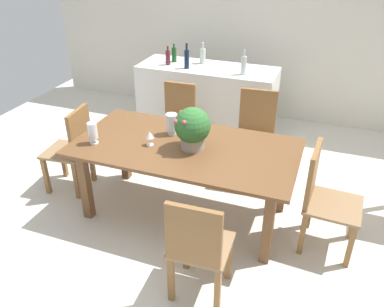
{
  "coord_description": "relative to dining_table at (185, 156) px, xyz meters",
  "views": [
    {
      "loc": [
        1.17,
        -3.07,
        2.47
      ],
      "look_at": [
        0.0,
        0.06,
        0.59
      ],
      "focal_mm": 37.07,
      "sensor_mm": 36.0,
      "label": 1
    }
  ],
  "objects": [
    {
      "name": "crystal_vase_left",
      "position": [
        -0.8,
        -0.25,
        0.22
      ],
      "size": [
        0.09,
        0.09,
        0.2
      ],
      "color": "silver",
      "rests_on": "dining_table"
    },
    {
      "name": "chair_far_right",
      "position": [
        0.45,
        0.97,
        -0.12
      ],
      "size": [
        0.47,
        0.51,
        0.98
      ],
      "rotation": [
        0.0,
        0.0,
        0.08
      ],
      "color": "brown",
      "rests_on": "ground"
    },
    {
      "name": "wine_bottle_dark",
      "position": [
        -0.86,
        1.8,
        0.39
      ],
      "size": [
        0.06,
        0.06,
        0.24
      ],
      "color": "#194C1E",
      "rests_on": "kitchen_counter"
    },
    {
      "name": "back_wall",
      "position": [
        0.0,
        2.72,
        0.64
      ],
      "size": [
        6.4,
        0.1,
        2.6
      ],
      "primitive_type": "cube",
      "color": "beige",
      "rests_on": "ground"
    },
    {
      "name": "wine_bottle_amber",
      "position": [
        -0.88,
        1.66,
        0.39
      ],
      "size": [
        0.06,
        0.06,
        0.24
      ],
      "color": "#511E28",
      "rests_on": "kitchen_counter"
    },
    {
      "name": "chair_foot_end",
      "position": [
        1.24,
        0.01,
        -0.13
      ],
      "size": [
        0.49,
        0.49,
        0.95
      ],
      "rotation": [
        0.0,
        0.0,
        1.51
      ],
      "color": "brown",
      "rests_on": "ground"
    },
    {
      "name": "wine_bottle_tall",
      "position": [
        -0.48,
        1.87,
        0.4
      ],
      "size": [
        0.07,
        0.07,
        0.27
      ],
      "color": "#B2BFB7",
      "rests_on": "kitchen_counter"
    },
    {
      "name": "chair_head_end",
      "position": [
        -1.25,
        0.01,
        -0.14
      ],
      "size": [
        0.47,
        0.46,
        0.93
      ],
      "rotation": [
        0.0,
        0.0,
        -1.47
      ],
      "color": "brown",
      "rests_on": "ground"
    },
    {
      "name": "wine_bottle_green",
      "position": [
        -0.6,
        1.6,
        0.42
      ],
      "size": [
        0.06,
        0.06,
        0.31
      ],
      "color": "#0F1E38",
      "rests_on": "kitchen_counter"
    },
    {
      "name": "ground_plane",
      "position": [
        0.0,
        0.12,
        -0.66
      ],
      "size": [
        7.04,
        7.04,
        0.0
      ],
      "primitive_type": "plane",
      "color": "silver"
    },
    {
      "name": "chair_near_right",
      "position": [
        0.46,
        -0.95,
        -0.14
      ],
      "size": [
        0.45,
        0.44,
        0.92
      ],
      "rotation": [
        0.0,
        0.0,
        3.18
      ],
      "color": "brown",
      "rests_on": "ground"
    },
    {
      "name": "chair_far_left",
      "position": [
        -0.46,
        0.95,
        -0.13
      ],
      "size": [
        0.42,
        0.42,
        0.96
      ],
      "rotation": [
        0.0,
        0.0,
        0.04
      ],
      "color": "brown",
      "rests_on": "ground"
    },
    {
      "name": "wine_bottle_clear",
      "position": [
        0.13,
        1.6,
        0.42
      ],
      "size": [
        0.06,
        0.06,
        0.3
      ],
      "color": "#B2BFB7",
      "rests_on": "kitchen_counter"
    },
    {
      "name": "flower_centerpiece",
      "position": [
        0.08,
        -0.02,
        0.31
      ],
      "size": [
        0.32,
        0.32,
        0.39
      ],
      "color": "gray",
      "rests_on": "dining_table"
    },
    {
      "name": "wine_glass",
      "position": [
        -0.3,
        -0.1,
        0.2
      ],
      "size": [
        0.07,
        0.07,
        0.14
      ],
      "color": "silver",
      "rests_on": "dining_table"
    },
    {
      "name": "kitchen_counter",
      "position": [
        -0.37,
        1.74,
        -0.18
      ],
      "size": [
        1.78,
        0.65,
        0.95
      ],
      "primitive_type": "cube",
      "color": "silver",
      "rests_on": "ground"
    },
    {
      "name": "dining_table",
      "position": [
        0.0,
        0.0,
        0.0
      ],
      "size": [
        2.04,
        1.06,
        0.76
      ],
      "color": "brown",
      "rests_on": "ground"
    },
    {
      "name": "crystal_vase_center_near",
      "position": [
        -0.2,
        0.18,
        0.23
      ],
      "size": [
        0.11,
        0.11,
        0.21
      ],
      "color": "silver",
      "rests_on": "dining_table"
    }
  ]
}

